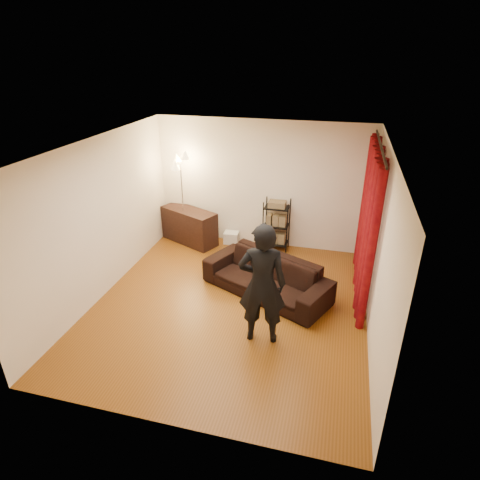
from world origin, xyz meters
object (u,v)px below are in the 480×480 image
(person, at_px, (262,285))
(floor_lamp, at_px, (183,200))
(media_cabinet, at_px, (189,226))
(storage_boxes, at_px, (231,238))
(sofa, at_px, (266,276))
(wire_shelf, at_px, (276,225))

(person, xyz_separation_m, floor_lamp, (-2.33, 2.83, 0.06))
(media_cabinet, bearing_deg, storage_boxes, 33.53)
(media_cabinet, relative_size, floor_lamp, 0.65)
(storage_boxes, distance_m, floor_lamp, 1.35)
(person, height_order, storage_boxes, person)
(sofa, relative_size, floor_lamp, 1.14)
(storage_boxes, bearing_deg, wire_shelf, -1.99)
(wire_shelf, bearing_deg, floor_lamp, 168.00)
(person, distance_m, storage_boxes, 3.39)
(wire_shelf, bearing_deg, person, -100.52)
(person, bearing_deg, storage_boxes, -74.50)
(wire_shelf, xyz_separation_m, floor_lamp, (-2.03, -0.15, 0.44))
(person, relative_size, media_cabinet, 1.45)
(sofa, bearing_deg, media_cabinet, 166.71)
(media_cabinet, distance_m, wire_shelf, 1.94)
(sofa, relative_size, storage_boxes, 7.19)
(person, bearing_deg, wire_shelf, -92.23)
(person, relative_size, storage_boxes, 5.93)
(wire_shelf, height_order, floor_lamp, floor_lamp)
(sofa, bearing_deg, wire_shelf, 119.46)
(wire_shelf, distance_m, floor_lamp, 2.09)
(sofa, distance_m, media_cabinet, 2.63)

